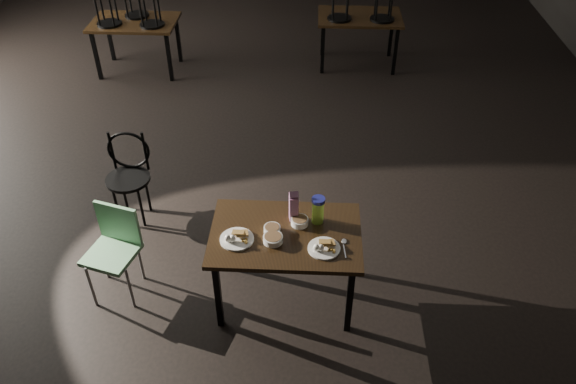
# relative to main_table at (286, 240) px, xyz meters

# --- Properties ---
(main_table) EXTENTS (1.20, 0.80, 0.75)m
(main_table) POSITION_rel_main_table_xyz_m (0.00, 0.00, 0.00)
(main_table) COLOR black
(main_table) RESTS_ON ground
(plate_left) EXTENTS (0.27, 0.27, 0.09)m
(plate_left) POSITION_rel_main_table_xyz_m (-0.38, -0.10, 0.10)
(plate_left) COLOR white
(plate_left) RESTS_ON main_table
(plate_right) EXTENTS (0.25, 0.25, 0.08)m
(plate_right) POSITION_rel_main_table_xyz_m (0.30, -0.17, 0.10)
(plate_right) COLOR white
(plate_right) RESTS_ON main_table
(bowl_near) EXTENTS (0.13, 0.13, 0.05)m
(bowl_near) POSITION_rel_main_table_xyz_m (-0.11, 0.01, 0.11)
(bowl_near) COLOR white
(bowl_near) RESTS_ON main_table
(bowl_far) EXTENTS (0.14, 0.14, 0.06)m
(bowl_far) POSITION_rel_main_table_xyz_m (0.11, 0.11, 0.11)
(bowl_far) COLOR white
(bowl_far) RESTS_ON main_table
(bowl_big) EXTENTS (0.16, 0.16, 0.05)m
(bowl_big) POSITION_rel_main_table_xyz_m (-0.09, -0.10, 0.11)
(bowl_big) COLOR white
(bowl_big) RESTS_ON main_table
(juice_carton) EXTENTS (0.08, 0.08, 0.28)m
(juice_carton) POSITION_rel_main_table_xyz_m (0.06, 0.17, 0.21)
(juice_carton) COLOR #801760
(juice_carton) RESTS_ON main_table
(water_bottle) EXTENTS (0.14, 0.14, 0.24)m
(water_bottle) POSITION_rel_main_table_xyz_m (0.25, 0.16, 0.20)
(water_bottle) COLOR #A2E142
(water_bottle) RESTS_ON main_table
(spoon) EXTENTS (0.05, 0.22, 0.01)m
(spoon) POSITION_rel_main_table_xyz_m (0.46, -0.09, 0.08)
(spoon) COLOR silver
(spoon) RESTS_ON main_table
(bentwood_chair) EXTENTS (0.43, 0.43, 0.90)m
(bentwood_chair) POSITION_rel_main_table_xyz_m (-1.59, 1.06, -0.13)
(bentwood_chair) COLOR black
(bentwood_chair) RESTS_ON ground
(school_chair) EXTENTS (0.48, 0.48, 0.84)m
(school_chair) POSITION_rel_main_table_xyz_m (-1.44, 0.06, -0.16)
(school_chair) COLOR #74B480
(school_chair) RESTS_ON ground
(bg_table_left) EXTENTS (1.20, 0.80, 1.48)m
(bg_table_left) POSITION_rel_main_table_xyz_m (-2.37, 4.30, 0.11)
(bg_table_left) COLOR black
(bg_table_left) RESTS_ON ground
(bg_table_right) EXTENTS (1.20, 0.80, 1.48)m
(bg_table_right) POSITION_rel_main_table_xyz_m (0.83, 4.64, 0.08)
(bg_table_right) COLOR black
(bg_table_right) RESTS_ON ground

